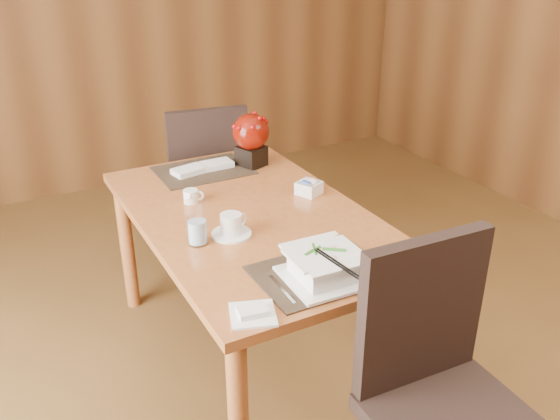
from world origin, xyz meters
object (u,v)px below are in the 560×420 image
dining_table (252,234)px  near_chair (441,383)px  creamer_jug (191,196)px  far_chair (205,177)px  coffee_cup (231,226)px  bread_plate (253,315)px  soup_setting (324,266)px  berry_decor (251,137)px  sugar_caddy (309,188)px  water_glass (197,223)px

dining_table → near_chair: size_ratio=1.47×
creamer_jug → far_chair: 0.81m
coffee_cup → dining_table: bearing=41.9°
dining_table → far_chair: (0.15, 0.93, -0.10)m
creamer_jug → bread_plate: size_ratio=0.58×
soup_setting → coffee_cup: size_ratio=1.72×
bread_plate → berry_decor: bearing=64.4°
sugar_caddy → bread_plate: size_ratio=0.68×
sugar_caddy → water_glass: bearing=-161.6°
dining_table → coffee_cup: coffee_cup is taller
creamer_jug → berry_decor: bearing=58.1°
dining_table → bread_plate: bearing=-115.5°
coffee_cup → far_chair: (0.30, 1.07, -0.23)m
water_glass → sugar_caddy: 0.65m
dining_table → bread_plate: size_ratio=10.59×
berry_decor → bread_plate: (-0.56, -1.17, -0.15)m
creamer_jug → near_chair: (0.33, -1.25, -0.21)m
sugar_caddy → near_chair: bearing=-98.9°
dining_table → berry_decor: size_ratio=5.56×
coffee_cup → berry_decor: size_ratio=0.59×
coffee_cup → near_chair: size_ratio=0.16×
creamer_jug → soup_setting: bearing=-52.9°
far_chair → creamer_jug: bearing=72.9°
bread_plate → near_chair: 0.62m
creamer_jug → near_chair: bearing=-50.1°
dining_table → water_glass: size_ratio=8.42×
dining_table → far_chair: size_ratio=1.53×
soup_setting → coffee_cup: 0.47m
berry_decor → near_chair: berry_decor is taller
water_glass → far_chair: bearing=67.5°
dining_table → sugar_caddy: bearing=10.9°
far_chair → bread_plate: bearing=82.1°
sugar_caddy → bread_plate: bearing=-131.2°
dining_table → creamer_jug: creamer_jug is taller
soup_setting → sugar_caddy: 0.73m
bread_plate → coffee_cup: bearing=72.9°
bread_plate → far_chair: (0.47, 1.59, -0.20)m
soup_setting → near_chair: (0.16, -0.44, -0.23)m
soup_setting → bread_plate: (-0.31, -0.07, -0.05)m
berry_decor → coffee_cup: bearing=-121.7°
sugar_caddy → coffee_cup: bearing=-157.0°
water_glass → berry_decor: size_ratio=0.66×
soup_setting → creamer_jug: 0.83m
bread_plate → far_chair: size_ratio=0.14×
soup_setting → creamer_jug: bearing=104.4°
berry_decor → water_glass: bearing=-129.7°
near_chair → far_chair: size_ratio=1.04×
berry_decor → far_chair: bearing=102.8°
water_glass → far_chair: size_ratio=0.18×
soup_setting → sugar_caddy: soup_setting is taller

